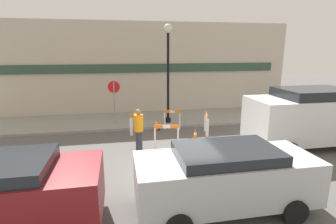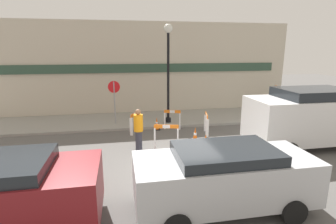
{
  "view_description": "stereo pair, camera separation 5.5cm",
  "coord_description": "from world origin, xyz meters",
  "px_view_note": "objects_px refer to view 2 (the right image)",
  "views": [
    {
      "loc": [
        -1.75,
        -7.95,
        3.88
      ],
      "look_at": [
        0.5,
        3.9,
        1.0
      ],
      "focal_mm": 28.0,
      "sensor_mm": 36.0,
      "label": 1
    },
    {
      "loc": [
        -1.7,
        -7.96,
        3.88
      ],
      "look_at": [
        0.5,
        3.9,
        1.0
      ],
      "focal_mm": 28.0,
      "sensor_mm": 36.0,
      "label": 2
    }
  ],
  "objects_px": {
    "streetlamp_post": "(168,61)",
    "parked_car_1": "(224,175)",
    "stop_sign": "(114,95)",
    "person_pedestrian": "(275,98)",
    "work_van": "(312,115)",
    "person_worker": "(138,129)"
  },
  "relations": [
    {
      "from": "streetlamp_post",
      "to": "parked_car_1",
      "type": "relative_size",
      "value": 1.15
    },
    {
      "from": "stop_sign",
      "to": "person_pedestrian",
      "type": "xyz_separation_m",
      "value": [
        9.35,
        0.57,
        -0.57
      ]
    },
    {
      "from": "streetlamp_post",
      "to": "person_pedestrian",
      "type": "relative_size",
      "value": 2.88
    },
    {
      "from": "streetlamp_post",
      "to": "parked_car_1",
      "type": "bearing_deg",
      "value": -90.41
    },
    {
      "from": "person_pedestrian",
      "to": "parked_car_1",
      "type": "bearing_deg",
      "value": 77.74
    },
    {
      "from": "parked_car_1",
      "to": "work_van",
      "type": "distance_m",
      "value": 6.34
    },
    {
      "from": "person_worker",
      "to": "parked_car_1",
      "type": "height_order",
      "value": "person_worker"
    },
    {
      "from": "stop_sign",
      "to": "person_worker",
      "type": "bearing_deg",
      "value": 108.25
    },
    {
      "from": "stop_sign",
      "to": "streetlamp_post",
      "type": "bearing_deg",
      "value": 179.43
    },
    {
      "from": "streetlamp_post",
      "to": "work_van",
      "type": "distance_m",
      "value": 6.92
    },
    {
      "from": "person_pedestrian",
      "to": "parked_car_1",
      "type": "relative_size",
      "value": 0.4
    },
    {
      "from": "parked_car_1",
      "to": "work_van",
      "type": "bearing_deg",
      "value": 34.44
    },
    {
      "from": "parked_car_1",
      "to": "person_worker",
      "type": "bearing_deg",
      "value": 111.96
    },
    {
      "from": "streetlamp_post",
      "to": "stop_sign",
      "type": "bearing_deg",
      "value": 175.94
    },
    {
      "from": "work_van",
      "to": "stop_sign",
      "type": "bearing_deg",
      "value": 151.35
    },
    {
      "from": "streetlamp_post",
      "to": "work_van",
      "type": "bearing_deg",
      "value": -38.62
    },
    {
      "from": "streetlamp_post",
      "to": "person_worker",
      "type": "relative_size",
      "value": 3.0
    },
    {
      "from": "stop_sign",
      "to": "person_worker",
      "type": "height_order",
      "value": "stop_sign"
    },
    {
      "from": "stop_sign",
      "to": "parked_car_1",
      "type": "relative_size",
      "value": 0.51
    },
    {
      "from": "stop_sign",
      "to": "person_pedestrian",
      "type": "distance_m",
      "value": 9.38
    },
    {
      "from": "streetlamp_post",
      "to": "person_pedestrian",
      "type": "bearing_deg",
      "value": 6.58
    },
    {
      "from": "person_worker",
      "to": "stop_sign",
      "type": "bearing_deg",
      "value": 59.71
    }
  ]
}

